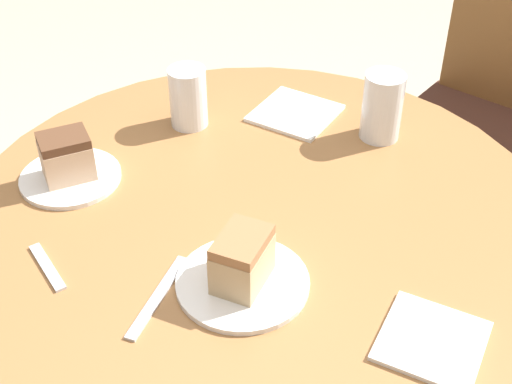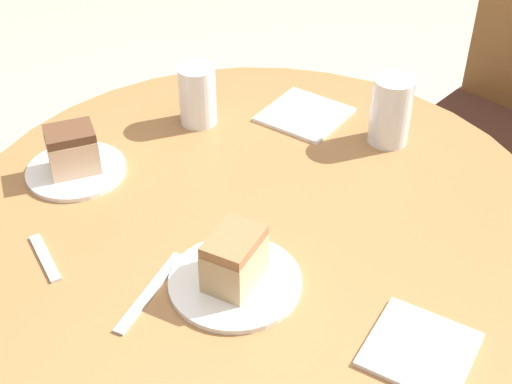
# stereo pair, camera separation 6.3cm
# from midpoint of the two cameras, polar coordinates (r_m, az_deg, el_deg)

# --- Properties ---
(table) EXTENTS (1.09, 1.09, 0.73)m
(table) POSITION_cam_midpoint_polar(r_m,az_deg,el_deg) (1.40, -1.30, -6.75)
(table) COLOR #9E6B3D
(table) RESTS_ON ground_plane
(chair) EXTENTS (0.55, 0.53, 0.96)m
(chair) POSITION_cam_midpoint_polar(r_m,az_deg,el_deg) (2.13, 17.64, 6.29)
(chair) COLOR brown
(chair) RESTS_ON ground_plane
(plate_near) EXTENTS (0.21, 0.21, 0.01)m
(plate_near) POSITION_cam_midpoint_polar(r_m,az_deg,el_deg) (1.15, -2.67, -7.28)
(plate_near) COLOR white
(plate_near) RESTS_ON table
(plate_far) EXTENTS (0.19, 0.19, 0.01)m
(plate_far) POSITION_cam_midpoint_polar(r_m,az_deg,el_deg) (1.41, -15.87, 1.11)
(plate_far) COLOR white
(plate_far) RESTS_ON table
(cake_slice_near) EXTENTS (0.11, 0.12, 0.09)m
(cake_slice_near) POSITION_cam_midpoint_polar(r_m,az_deg,el_deg) (1.11, -2.75, -5.46)
(cake_slice_near) COLOR tan
(cake_slice_near) RESTS_ON plate_near
(cake_slice_far) EXTENTS (0.10, 0.11, 0.09)m
(cake_slice_far) POSITION_cam_midpoint_polar(r_m,az_deg,el_deg) (1.39, -16.21, 2.73)
(cake_slice_far) COLOR beige
(cake_slice_far) RESTS_ON plate_far
(glass_lemonade) EXTENTS (0.08, 0.08, 0.13)m
(glass_lemonade) POSITION_cam_midpoint_polar(r_m,az_deg,el_deg) (1.51, -6.64, 7.25)
(glass_lemonade) COLOR silver
(glass_lemonade) RESTS_ON table
(glass_water) EXTENTS (0.08, 0.08, 0.14)m
(glass_water) POSITION_cam_midpoint_polar(r_m,az_deg,el_deg) (1.47, 8.80, 6.45)
(glass_water) COLOR silver
(glass_water) RESTS_ON table
(napkin_stack) EXTENTS (0.20, 0.20, 0.01)m
(napkin_stack) POSITION_cam_midpoint_polar(r_m,az_deg,el_deg) (1.56, 1.98, 6.31)
(napkin_stack) COLOR white
(napkin_stack) RESTS_ON table
(fork) EXTENTS (0.10, 0.17, 0.00)m
(fork) POSITION_cam_midpoint_polar(r_m,az_deg,el_deg) (1.14, -9.45, -8.27)
(fork) COLOR silver
(fork) RESTS_ON table
(spoon) EXTENTS (0.13, 0.04, 0.00)m
(spoon) POSITION_cam_midpoint_polar(r_m,az_deg,el_deg) (1.23, -17.79, -5.76)
(spoon) COLOR silver
(spoon) RESTS_ON table
(napkin_side) EXTENTS (0.19, 0.19, 0.01)m
(napkin_side) POSITION_cam_midpoint_polar(r_m,az_deg,el_deg) (1.09, 12.25, -11.61)
(napkin_side) COLOR white
(napkin_side) RESTS_ON table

